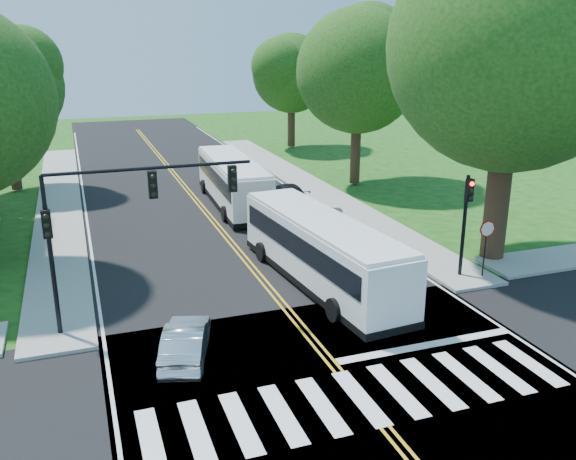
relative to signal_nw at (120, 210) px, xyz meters
name	(u,v)px	position (x,y,z in m)	size (l,w,h in m)	color
ground	(353,389)	(5.86, -6.43, -4.38)	(140.00, 140.00, 0.00)	#164110
road	(215,223)	(5.86, 11.57, -4.37)	(14.00, 96.00, 0.01)	black
cross_road	(353,389)	(5.86, -6.43, -4.37)	(60.00, 12.00, 0.01)	black
center_line	(201,206)	(5.86, 15.57, -4.36)	(0.36, 70.00, 0.01)	gold
edge_line_w	(86,216)	(-0.94, 15.57, -4.36)	(0.12, 70.00, 0.01)	silver
edge_line_e	(303,197)	(12.66, 15.57, -4.36)	(0.12, 70.00, 0.01)	silver
crosswalk	(360,397)	(5.86, -6.93, -4.36)	(12.60, 3.00, 0.01)	silver
stop_bar	(426,345)	(9.36, -4.83, -4.36)	(6.60, 0.40, 0.01)	silver
sidewalk_nw	(59,205)	(-2.44, 18.57, -4.30)	(2.60, 40.00, 0.15)	gray
sidewalk_ne	(307,184)	(14.16, 18.57, -4.30)	(2.60, 40.00, 0.15)	gray
tree_ne_big	(514,47)	(16.86, 1.57, 5.24)	(10.80, 10.80, 14.91)	#312113
tree_west_far	(3,86)	(-5.14, 23.57, 2.62)	(7.60, 7.60, 10.67)	#312113
tree_east_mid	(358,71)	(17.36, 17.57, 3.48)	(8.40, 8.40, 11.93)	#312113
tree_east_far	(291,74)	(18.36, 33.57, 2.48)	(7.20, 7.20, 10.34)	#312113
signal_nw	(120,210)	(0.00, 0.00, 0.00)	(7.15, 0.46, 5.66)	black
signal_ne	(466,212)	(14.06, 0.01, -1.41)	(0.30, 0.46, 4.40)	black
stop_sign	(487,235)	(14.86, -0.45, -2.35)	(0.76, 0.08, 2.53)	black
bus_lead	(321,250)	(8.07, 1.43, -2.84)	(3.43, 11.34, 2.89)	white
bus_follow	(233,181)	(7.83, 15.11, -2.85)	(3.05, 11.24, 2.88)	white
hatchback	(186,341)	(1.52, -2.97, -3.75)	(1.30, 3.73, 1.23)	silver
suv	(323,220)	(10.88, 7.92, -3.65)	(2.39, 5.19, 1.44)	silver
dark_sedan	(287,193)	(11.13, 14.39, -3.74)	(1.76, 4.34, 1.26)	black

